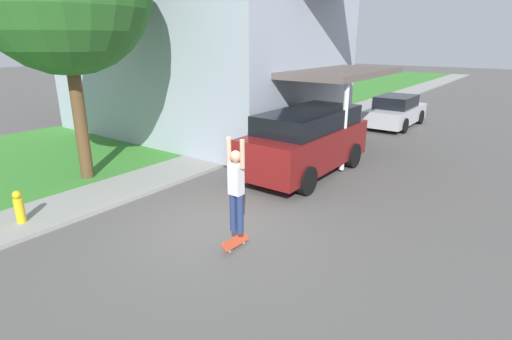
{
  "coord_description": "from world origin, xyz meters",
  "views": [
    {
      "loc": [
        5.53,
        -5.95,
        3.98
      ],
      "look_at": [
        0.32,
        1.06,
        1.1
      ],
      "focal_mm": 28.0,
      "sensor_mm": 36.0,
      "label": 1
    }
  ],
  "objects": [
    {
      "name": "skateboarder",
      "position": [
        1.04,
        -0.54,
        1.36
      ],
      "size": [
        0.41,
        0.22,
        1.86
      ],
      "color": "navy",
      "rests_on": "ground_plane"
    },
    {
      "name": "fire_hydrant",
      "position": [
        -3.47,
        -2.57,
        0.46
      ],
      "size": [
        0.2,
        0.2,
        0.74
      ],
      "color": "gold",
      "rests_on": "sidewalk"
    },
    {
      "name": "suv_parked",
      "position": [
        -0.24,
        4.4,
        1.05
      ],
      "size": [
        2.04,
        4.83,
        1.97
      ],
      "color": "maroon",
      "rests_on": "ground_plane"
    },
    {
      "name": "ground_plane",
      "position": [
        0.0,
        0.0,
        0.0
      ],
      "size": [
        120.0,
        120.0,
        0.0
      ],
      "primitive_type": "plane",
      "color": "#54514F"
    },
    {
      "name": "lawn",
      "position": [
        -8.0,
        6.0,
        0.04
      ],
      "size": [
        10.0,
        80.0,
        0.08
      ],
      "color": "#387F2D",
      "rests_on": "ground_plane"
    },
    {
      "name": "skateboard",
      "position": [
        0.97,
        -0.5,
        0.13
      ],
      "size": [
        0.24,
        0.76,
        0.24
      ],
      "color": "#B73D23",
      "rests_on": "ground_plane"
    },
    {
      "name": "car_down_street",
      "position": [
        -0.37,
        13.11,
        0.7
      ],
      "size": [
        1.85,
        4.21,
        1.46
      ],
      "color": "#B7B7BC",
      "rests_on": "ground_plane"
    },
    {
      "name": "sidewalk",
      "position": [
        -3.6,
        6.0,
        0.05
      ],
      "size": [
        1.8,
        80.0,
        0.1
      ],
      "color": "gray",
      "rests_on": "ground_plane"
    },
    {
      "name": "house",
      "position": [
        -7.08,
        7.06,
        4.61
      ],
      "size": [
        13.79,
        8.25,
        8.72
      ],
      "color": "#99A3B2",
      "rests_on": "lawn"
    }
  ]
}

